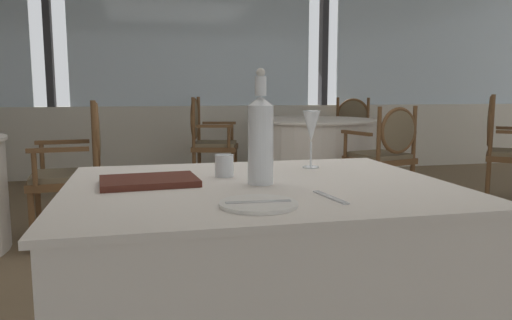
{
  "coord_description": "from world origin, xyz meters",
  "views": [
    {
      "loc": [
        -0.65,
        -2.57,
        1.04
      ],
      "look_at": [
        -0.29,
        -1.04,
        0.81
      ],
      "focal_mm": 34.61,
      "sensor_mm": 36.0,
      "label": 1
    }
  ],
  "objects_px": {
    "dining_chair_0_2": "(349,130)",
    "dining_chair_2_0": "(504,141)",
    "wine_glass": "(311,128)",
    "dining_chair_0_0": "(207,136)",
    "water_tumbler": "(224,166)",
    "dining_chair_0_1": "(386,149)",
    "dining_chair_1_0": "(79,161)",
    "menu_book": "(149,181)",
    "side_plate": "(258,204)",
    "water_bottle": "(261,137)"
  },
  "relations": [
    {
      "from": "dining_chair_0_0",
      "to": "dining_chair_0_1",
      "type": "xyz_separation_m",
      "value": [
        1.38,
        -1.33,
        -0.03
      ]
    },
    {
      "from": "water_bottle",
      "to": "dining_chair_0_1",
      "type": "height_order",
      "value": "water_bottle"
    },
    {
      "from": "wine_glass",
      "to": "dining_chair_2_0",
      "type": "xyz_separation_m",
      "value": [
        2.55,
        2.03,
        -0.31
      ]
    },
    {
      "from": "dining_chair_0_1",
      "to": "wine_glass",
      "type": "bearing_deg",
      "value": 129.62
    },
    {
      "from": "dining_chair_2_0",
      "to": "menu_book",
      "type": "bearing_deg",
      "value": -105.95
    },
    {
      "from": "menu_book",
      "to": "side_plate",
      "type": "bearing_deg",
      "value": -58.57
    },
    {
      "from": "wine_glass",
      "to": "dining_chair_0_2",
      "type": "xyz_separation_m",
      "value": [
        1.87,
        3.91,
        -0.34
      ]
    },
    {
      "from": "dining_chair_0_1",
      "to": "dining_chair_2_0",
      "type": "height_order",
      "value": "dining_chair_2_0"
    },
    {
      "from": "dining_chair_2_0",
      "to": "water_tumbler",
      "type": "bearing_deg",
      "value": -104.71
    },
    {
      "from": "water_bottle",
      "to": "side_plate",
      "type": "bearing_deg",
      "value": -104.49
    },
    {
      "from": "dining_chair_0_1",
      "to": "dining_chair_1_0",
      "type": "relative_size",
      "value": 0.94
    },
    {
      "from": "water_bottle",
      "to": "wine_glass",
      "type": "bearing_deg",
      "value": 46.4
    },
    {
      "from": "water_bottle",
      "to": "dining_chair_1_0",
      "type": "xyz_separation_m",
      "value": [
        -0.79,
        1.99,
        -0.33
      ]
    },
    {
      "from": "side_plate",
      "to": "menu_book",
      "type": "bearing_deg",
      "value": 126.1
    },
    {
      "from": "water_tumbler",
      "to": "dining_chair_0_2",
      "type": "height_order",
      "value": "dining_chair_0_2"
    },
    {
      "from": "dining_chair_0_0",
      "to": "dining_chair_2_0",
      "type": "xyz_separation_m",
      "value": [
        2.52,
        -1.36,
        0.01
      ]
    },
    {
      "from": "water_bottle",
      "to": "dining_chair_1_0",
      "type": "height_order",
      "value": "water_bottle"
    },
    {
      "from": "dining_chair_0_2",
      "to": "dining_chair_2_0",
      "type": "bearing_deg",
      "value": 63.73
    },
    {
      "from": "menu_book",
      "to": "water_bottle",
      "type": "bearing_deg",
      "value": -16.89
    },
    {
      "from": "wine_glass",
      "to": "menu_book",
      "type": "bearing_deg",
      "value": -161.54
    },
    {
      "from": "menu_book",
      "to": "wine_glass",
      "type": "bearing_deg",
      "value": 13.79
    },
    {
      "from": "wine_glass",
      "to": "water_tumbler",
      "type": "distance_m",
      "value": 0.4
    },
    {
      "from": "water_bottle",
      "to": "dining_chair_0_2",
      "type": "bearing_deg",
      "value": 62.97
    },
    {
      "from": "wine_glass",
      "to": "menu_book",
      "type": "xyz_separation_m",
      "value": [
        -0.62,
        -0.21,
        -0.15
      ]
    },
    {
      "from": "wine_glass",
      "to": "dining_chair_0_0",
      "type": "height_order",
      "value": "dining_chair_0_0"
    },
    {
      "from": "dining_chair_0_0",
      "to": "dining_chair_0_1",
      "type": "height_order",
      "value": "dining_chair_0_0"
    },
    {
      "from": "dining_chair_0_0",
      "to": "water_tumbler",
      "type": "bearing_deg",
      "value": -82.33
    },
    {
      "from": "dining_chair_0_1",
      "to": "dining_chair_0_0",
      "type": "bearing_deg",
      "value": 30.13
    },
    {
      "from": "water_tumbler",
      "to": "dining_chair_0_0",
      "type": "height_order",
      "value": "dining_chair_0_0"
    },
    {
      "from": "dining_chair_0_1",
      "to": "dining_chair_1_0",
      "type": "bearing_deg",
      "value": 82.01
    },
    {
      "from": "water_bottle",
      "to": "dining_chair_0_2",
      "type": "distance_m",
      "value": 4.72
    },
    {
      "from": "menu_book",
      "to": "dining_chair_0_0",
      "type": "xyz_separation_m",
      "value": [
        0.64,
        3.59,
        -0.18
      ]
    },
    {
      "from": "wine_glass",
      "to": "dining_chair_0_0",
      "type": "xyz_separation_m",
      "value": [
        0.03,
        3.39,
        -0.33
      ]
    },
    {
      "from": "side_plate",
      "to": "water_tumbler",
      "type": "bearing_deg",
      "value": 91.77
    },
    {
      "from": "side_plate",
      "to": "dining_chair_0_1",
      "type": "relative_size",
      "value": 0.23
    },
    {
      "from": "dining_chair_1_0",
      "to": "dining_chair_0_0",
      "type": "bearing_deg",
      "value": -128.42
    },
    {
      "from": "water_tumbler",
      "to": "dining_chair_0_2",
      "type": "distance_m",
      "value": 4.62
    },
    {
      "from": "dining_chair_1_0",
      "to": "wine_glass",
      "type": "bearing_deg",
      "value": 116.43
    },
    {
      "from": "dining_chair_0_2",
      "to": "dining_chair_1_0",
      "type": "height_order",
      "value": "dining_chair_1_0"
    },
    {
      "from": "side_plate",
      "to": "dining_chair_0_0",
      "type": "relative_size",
      "value": 0.21
    },
    {
      "from": "water_tumbler",
      "to": "dining_chair_1_0",
      "type": "relative_size",
      "value": 0.08
    },
    {
      "from": "wine_glass",
      "to": "dining_chair_0_1",
      "type": "distance_m",
      "value": 2.52
    },
    {
      "from": "side_plate",
      "to": "dining_chair_0_1",
      "type": "xyz_separation_m",
      "value": [
        1.75,
        2.64,
        -0.21
      ]
    },
    {
      "from": "wine_glass",
      "to": "dining_chair_0_0",
      "type": "distance_m",
      "value": 3.4
    },
    {
      "from": "dining_chair_0_2",
      "to": "dining_chair_2_0",
      "type": "distance_m",
      "value": 2.0
    },
    {
      "from": "wine_glass",
      "to": "dining_chair_0_1",
      "type": "xyz_separation_m",
      "value": [
        1.41,
        2.06,
        -0.36
      ]
    },
    {
      "from": "menu_book",
      "to": "dining_chair_0_1",
      "type": "relative_size",
      "value": 0.33
    },
    {
      "from": "side_plate",
      "to": "dining_chair_0_0",
      "type": "distance_m",
      "value": 3.98
    },
    {
      "from": "wine_glass",
      "to": "dining_chair_1_0",
      "type": "bearing_deg",
      "value": 121.78
    },
    {
      "from": "water_tumbler",
      "to": "wine_glass",
      "type": "bearing_deg",
      "value": 18.49
    }
  ]
}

